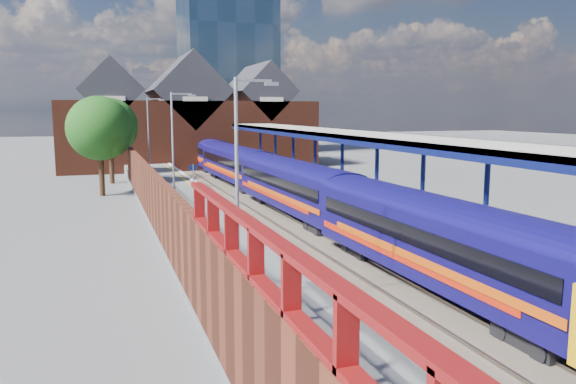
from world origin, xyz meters
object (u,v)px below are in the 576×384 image
object	(u,v)px
train	(260,171)
lamp_post_d	(150,133)
parked_car_blue	(363,188)
platform_sign	(193,177)
parked_car_dark	(510,231)
lamp_post_c	(175,143)
lamp_post_b	(241,170)

from	to	relation	value
train	lamp_post_d	distance (m)	10.87
train	parked_car_blue	size ratio (longest dim) A/B	14.94
platform_sign	parked_car_blue	world-z (taller)	platform_sign
train	parked_car_dark	bearing A→B (deg)	-77.80
lamp_post_d	parked_car_blue	xyz separation A→B (m)	(12.85, -15.25, -3.38)
lamp_post_d	parked_car_blue	distance (m)	20.23
train	lamp_post_c	bearing A→B (deg)	-130.93
lamp_post_c	lamp_post_b	bearing A→B (deg)	-90.00
train	lamp_post_c	xyz separation A→B (m)	(-7.86, -9.06, 2.87)
lamp_post_c	parked_car_dark	distance (m)	19.21
parked_car_dark	train	bearing A→B (deg)	25.17
lamp_post_c	platform_sign	world-z (taller)	lamp_post_c
lamp_post_c	lamp_post_d	size ratio (longest dim) A/B	1.00
lamp_post_b	parked_car_blue	size ratio (longest dim) A/B	1.59
parked_car_blue	train	bearing A→B (deg)	31.10
train	lamp_post_d	xyz separation A→B (m)	(-7.86, 6.94, 2.87)
parked_car_dark	parked_car_blue	size ratio (longest dim) A/B	0.97
lamp_post_c	lamp_post_d	bearing A→B (deg)	90.00
lamp_post_c	platform_sign	xyz separation A→B (m)	(1.36, 2.00, -2.30)
train	lamp_post_b	distance (m)	26.42
lamp_post_b	lamp_post_d	world-z (taller)	same
lamp_post_b	lamp_post_d	bearing A→B (deg)	90.00
parked_car_dark	parked_car_blue	world-z (taller)	parked_car_dark
parked_car_dark	lamp_post_d	bearing A→B (deg)	36.18
lamp_post_c	parked_car_blue	bearing A→B (deg)	3.34
lamp_post_c	parked_car_blue	xyz separation A→B (m)	(12.85, 0.75, -3.38)
lamp_post_d	parked_car_blue	bearing A→B (deg)	-49.88
train	lamp_post_c	world-z (taller)	lamp_post_c
lamp_post_b	lamp_post_d	xyz separation A→B (m)	(0.00, 32.00, 0.00)
train	parked_car_blue	world-z (taller)	train
train	lamp_post_b	size ratio (longest dim) A/B	9.42
lamp_post_d	parked_car_blue	size ratio (longest dim) A/B	1.59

